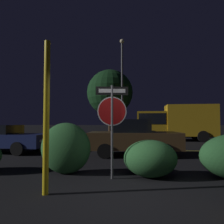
% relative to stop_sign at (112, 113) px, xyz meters
% --- Properties ---
extents(ground_plane, '(260.00, 260.00, 0.00)m').
position_rel_stop_sign_xyz_m(ground_plane, '(0.58, -1.39, -1.70)').
color(ground_plane, black).
extents(road_center_stripe, '(34.56, 0.12, 0.01)m').
position_rel_stop_sign_xyz_m(road_center_stripe, '(0.58, 6.00, -1.69)').
color(road_center_stripe, gold).
rests_on(road_center_stripe, ground_plane).
extents(stop_sign, '(0.84, 0.17, 2.40)m').
position_rel_stop_sign_xyz_m(stop_sign, '(0.00, 0.00, 0.00)').
color(stop_sign, '#4C4C51').
rests_on(stop_sign, ground_plane).
extents(yellow_pole_left, '(0.12, 0.12, 3.12)m').
position_rel_stop_sign_xyz_m(yellow_pole_left, '(-1.18, -1.37, -0.14)').
color(yellow_pole_left, yellow).
rests_on(yellow_pole_left, ground_plane).
extents(hedge_bush_1, '(1.42, 0.86, 1.43)m').
position_rel_stop_sign_xyz_m(hedge_bush_1, '(-1.37, 0.40, -0.98)').
color(hedge_bush_1, '#2D6633').
rests_on(hedge_bush_1, ground_plane).
extents(hedge_bush_2, '(1.40, 1.20, 0.98)m').
position_rel_stop_sign_xyz_m(hedge_bush_2, '(0.98, 0.31, -1.21)').
color(hedge_bush_2, '#2D6633').
rests_on(hedge_bush_2, ground_plane).
extents(passing_car_1, '(4.89, 2.04, 1.32)m').
position_rel_stop_sign_xyz_m(passing_car_1, '(-5.99, 4.29, -1.02)').
color(passing_car_1, navy).
rests_on(passing_car_1, ground_plane).
extents(passing_car_2, '(4.15, 2.29, 1.58)m').
position_rel_stop_sign_xyz_m(passing_car_2, '(0.46, 4.11, -0.92)').
color(passing_car_2, brown).
rests_on(passing_car_2, ground_plane).
extents(delivery_truck, '(6.07, 2.40, 2.83)m').
position_rel_stop_sign_xyz_m(delivery_truck, '(3.60, 12.37, -0.16)').
color(delivery_truck, gold).
rests_on(delivery_truck, ground_plane).
extents(street_lamp, '(0.37, 0.37, 8.28)m').
position_rel_stop_sign_xyz_m(street_lamp, '(-0.60, 11.88, 3.07)').
color(street_lamp, '#4C4C51').
rests_on(street_lamp, ground_plane).
extents(tree_1, '(4.63, 4.63, 6.81)m').
position_rel_stop_sign_xyz_m(tree_1, '(-2.17, 16.26, 2.79)').
color(tree_1, '#422D1E').
rests_on(tree_1, ground_plane).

